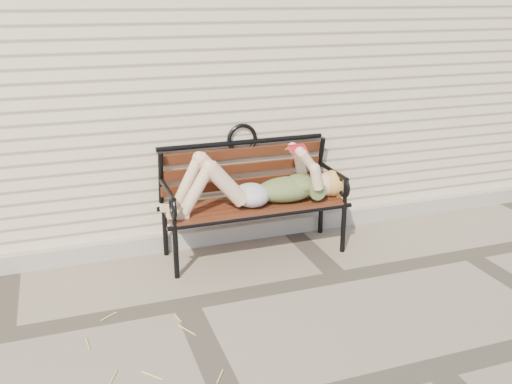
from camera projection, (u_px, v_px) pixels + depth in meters
name	position (u px, v px, depth m)	size (l,w,h in m)	color
ground	(186.00, 304.00, 4.16)	(80.00, 80.00, 0.00)	gray
house_wall	(120.00, 54.00, 6.34)	(8.00, 4.00, 3.00)	beige
foundation_strip	(161.00, 243.00, 5.00)	(8.00, 0.10, 0.15)	#A7A297
garden_bench	(251.00, 184.00, 4.87)	(1.67, 0.67, 1.08)	black
reading_woman	(257.00, 184.00, 4.74)	(1.58, 0.36, 0.50)	#0A3A47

